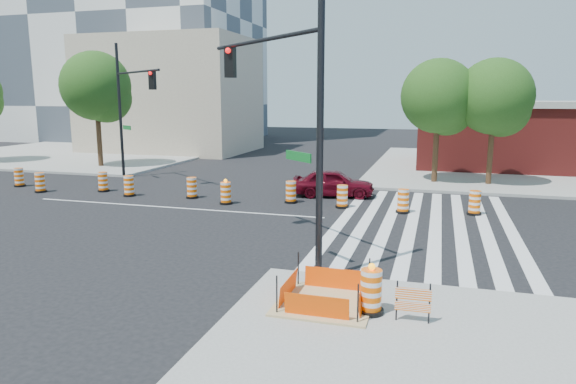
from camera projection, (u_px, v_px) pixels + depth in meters
name	position (u px, v px, depth m)	size (l,w,h in m)	color
ground	(172.00, 208.00, 23.03)	(120.00, 120.00, 0.00)	black
sidewalk_ne	(539.00, 168.00, 34.98)	(22.00, 22.00, 0.15)	gray
sidewalk_nw	(90.00, 152.00, 44.99)	(22.00, 22.00, 0.15)	gray
crosswalk_east	(423.00, 224.00, 19.98)	(6.75, 13.50, 0.01)	silver
lane_centerline	(172.00, 208.00, 23.03)	(14.00, 0.12, 0.01)	silver
excavation_pit	(325.00, 300.00, 12.00)	(2.20, 2.20, 0.90)	tan
brick_storefront	(542.00, 136.00, 34.56)	(16.50, 8.50, 4.60)	maroon
beige_midrise	(172.00, 95.00, 46.19)	(14.00, 10.00, 10.00)	tan
red_coupe	(333.00, 183.00, 25.48)	(1.62, 4.02, 1.37)	#500613
signal_pole_se	(285.00, 90.00, 14.62)	(4.79, 4.28, 8.30)	black
signal_pole_nw	(129.00, 98.00, 29.50)	(4.90, 3.59, 7.86)	black
pit_drum	(371.00, 293.00, 11.39)	(0.59, 0.59, 1.16)	black
barricade	(413.00, 300.00, 10.94)	(0.76, 0.06, 0.89)	#FF6005
tree_north_b	(97.00, 90.00, 34.86)	(4.68, 4.68, 7.95)	#382314
tree_north_c	(439.00, 100.00, 28.36)	(4.11, 4.11, 6.99)	#382314
tree_north_d	(495.00, 101.00, 27.61)	(4.09, 4.09, 6.96)	#382314
median_drum_0	(19.00, 178.00, 28.35)	(0.60, 0.60, 1.02)	black
median_drum_1	(40.00, 183.00, 26.64)	(0.60, 0.60, 1.02)	black
median_drum_2	(103.00, 182.00, 26.85)	(0.60, 0.60, 1.02)	black
median_drum_3	(129.00, 187.00, 25.60)	(0.60, 0.60, 1.02)	black
median_drum_4	(192.00, 188.00, 25.10)	(0.60, 0.60, 1.02)	black
median_drum_5	(226.00, 194.00, 23.71)	(0.60, 0.60, 1.18)	black
median_drum_6	(291.00, 193.00, 23.99)	(0.60, 0.60, 1.02)	black
median_drum_7	(342.00, 197.00, 22.91)	(0.60, 0.60, 1.02)	black
median_drum_8	(403.00, 202.00, 21.91)	(0.60, 0.60, 1.02)	black
median_drum_9	(475.00, 204.00, 21.56)	(0.60, 0.60, 1.02)	black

